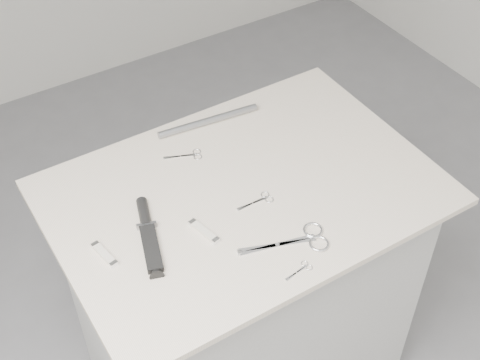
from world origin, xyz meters
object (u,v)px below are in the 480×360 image
metal_rail (208,121)px  sheathed_knife (148,231)px  tiny_scissors (301,270)px  embroidery_scissors_b (189,155)px  pocket_knife_a (104,254)px  large_shears (302,240)px  plinth (243,297)px  pocket_knife_b (204,231)px  embroidery_scissors_a (260,200)px

metal_rail → sheathed_knife: bearing=-139.2°
tiny_scissors → metal_rail: 0.59m
embroidery_scissors_b → sheathed_knife: bearing=-116.4°
pocket_knife_a → sheathed_knife: bearing=-96.0°
large_shears → tiny_scissors: bearing=-110.1°
plinth → metal_rail: size_ratio=2.91×
tiny_scissors → sheathed_knife: size_ratio=0.32×
pocket_knife_a → pocket_knife_b: (0.24, -0.06, 0.00)m
embroidery_scissors_a → tiny_scissors: (-0.04, -0.24, -0.00)m
large_shears → plinth: bearing=114.2°
large_shears → pocket_knife_b: 0.24m
plinth → pocket_knife_a: size_ratio=9.81×
pocket_knife_b → sheathed_knife: bearing=46.2°
metal_rail → embroidery_scissors_b: bearing=-140.7°
plinth → pocket_knife_b: 0.51m
pocket_knife_a → metal_rail: (0.46, 0.30, 0.00)m
embroidery_scissors_b → tiny_scissors: (0.03, -0.49, -0.00)m
plinth → sheathed_knife: bearing=-178.7°
plinth → pocket_knife_b: pocket_knife_b is taller
pocket_knife_a → pocket_knife_b: size_ratio=0.93×
large_shears → metal_rail: size_ratio=0.72×
plinth → embroidery_scissors_b: (-0.06, 0.19, 0.47)m
sheathed_knife → pocket_knife_b: (0.12, -0.07, -0.00)m
embroidery_scissors_b → pocket_knife_b: pocket_knife_b is taller
plinth → embroidery_scissors_a: embroidery_scissors_a is taller
sheathed_knife → tiny_scissors: bearing=-121.2°
embroidery_scissors_a → embroidery_scissors_b: (-0.07, 0.25, 0.00)m
plinth → large_shears: (0.03, -0.22, 0.47)m
large_shears → sheathed_knife: size_ratio=0.94×
plinth → sheathed_knife: sheathed_knife is taller
tiny_scissors → pocket_knife_b: 0.26m
sheathed_knife → metal_rail: size_ratio=0.76×
embroidery_scissors_b → plinth: bearing=-51.3°
pocket_knife_a → metal_rail: 0.55m
large_shears → tiny_scissors: (-0.06, -0.07, -0.00)m
tiny_scissors → pocket_knife_a: (-0.37, 0.28, 0.00)m
embroidery_scissors_a → tiny_scissors: 0.24m
embroidery_scissors_a → pocket_knife_a: 0.42m
plinth → large_shears: 0.52m
embroidery_scissors_a → sheathed_knife: (-0.30, 0.05, 0.01)m
embroidery_scissors_b → tiny_scissors: bearing=-64.5°
pocket_knife_a → pocket_knife_b: bearing=-114.5°
pocket_knife_b → pocket_knife_a: bearing=62.2°
plinth → embroidery_scissors_a: (0.01, -0.06, 0.47)m
large_shears → metal_rail: 0.51m
embroidery_scissors_a → embroidery_scissors_b: same height
embroidery_scissors_a → tiny_scissors: size_ratio=1.32×
embroidery_scissors_a → pocket_knife_a: pocket_knife_a is taller
large_shears → embroidery_scissors_a: bearing=111.7°
plinth → embroidery_scissors_a: 0.47m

